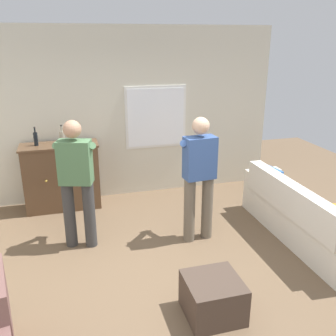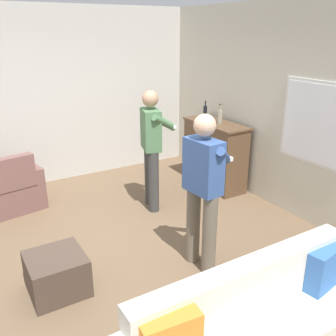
% 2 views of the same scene
% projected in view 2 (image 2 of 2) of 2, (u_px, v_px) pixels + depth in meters
% --- Properties ---
extents(ground, '(10.40, 10.40, 0.00)m').
position_uv_depth(ground, '(109.00, 256.00, 4.27)').
color(ground, brown).
extents(wall_back_with_window, '(5.20, 0.15, 2.80)m').
position_uv_depth(wall_back_with_window, '(287.00, 110.00, 5.05)').
color(wall_back_with_window, beige).
rests_on(wall_back_with_window, ground).
extents(wall_side_left, '(0.12, 5.20, 2.80)m').
position_uv_depth(wall_side_left, '(39.00, 98.00, 5.92)').
color(wall_side_left, beige).
rests_on(wall_side_left, ground).
extents(couch, '(0.57, 2.33, 0.83)m').
position_uv_depth(couch, '(258.00, 332.00, 2.77)').
color(couch, silver).
rests_on(couch, ground).
extents(armchair, '(0.79, 0.98, 0.85)m').
position_uv_depth(armchair, '(8.00, 192.00, 5.24)').
color(armchair, brown).
rests_on(armchair, ground).
extents(sideboard_cabinet, '(1.18, 0.49, 1.05)m').
position_uv_depth(sideboard_cabinet, '(215.00, 154.00, 6.05)').
color(sideboard_cabinet, brown).
rests_on(sideboard_cabinet, ground).
extents(bottle_wine_green, '(0.06, 0.06, 0.29)m').
position_uv_depth(bottle_wine_green, '(205.00, 112.00, 6.10)').
color(bottle_wine_green, black).
rests_on(bottle_wine_green, sideboard_cabinet).
extents(bottle_liquor_amber, '(0.08, 0.08, 0.30)m').
position_uv_depth(bottle_liquor_amber, '(220.00, 116.00, 5.78)').
color(bottle_liquor_amber, gray).
rests_on(bottle_liquor_amber, sideboard_cabinet).
extents(ottoman, '(0.54, 0.54, 0.39)m').
position_uv_depth(ottoman, '(57.00, 274.00, 3.63)').
color(ottoman, '#47382D').
rests_on(ottoman, ground).
extents(person_standing_left, '(0.53, 0.52, 1.68)m').
position_uv_depth(person_standing_left, '(152.00, 145.00, 5.13)').
color(person_standing_left, '#383838').
rests_on(person_standing_left, ground).
extents(person_standing_right, '(0.56, 0.49, 1.68)m').
position_uv_depth(person_standing_right, '(203.00, 186.00, 3.78)').
color(person_standing_right, '#6B6051').
rests_on(person_standing_right, ground).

